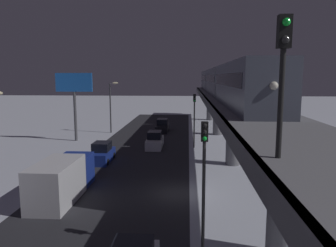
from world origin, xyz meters
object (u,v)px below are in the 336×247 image
Objects in this scene: sedan_blue at (102,154)px; sedan_black at (162,126)px; rail_signal at (283,62)px; traffic_light_mid at (194,113)px; commercial_billboard at (74,89)px; box_truck at (62,179)px; subway_train at (220,81)px; sedan_white_2 at (155,141)px; traffic_light_near at (204,169)px.

sedan_black is (-4.60, -18.30, 0.01)m from sedan_blue.
rail_signal is 0.62× the size of traffic_light_mid.
commercial_billboard is (6.26, -10.30, 6.04)m from sedan_blue.
traffic_light_mid reaches higher than sedan_blue.
rail_signal is 18.09m from box_truck.
sedan_blue is (11.15, -21.59, -8.04)m from rail_signal.
subway_train is 11.56× the size of sedan_black.
sedan_white_2 is (6.55, -28.38, -8.02)m from rail_signal.
rail_signal is (1.77, 35.27, 0.95)m from subway_train.
subway_train is at bearing -118.40° from traffic_light_mid.
sedan_blue is 0.66× the size of traffic_light_near.
subway_train is 20.11m from sedan_blue.
traffic_light_near reaches higher than sedan_blue.
sedan_blue is 9.66m from box_truck.
box_truck is at bearing -106.27° from sedan_white_2.
subway_train is 27.55m from box_truck.
traffic_light_near is 23.33m from traffic_light_mid.
commercial_billboard reaches higher than sedan_black.
commercial_billboard is at bearing -73.09° from box_truck.
commercial_billboard is (10.86, 8.00, 6.03)m from sedan_black.
box_truck is 11.97m from traffic_light_near.
sedan_white_2 is 0.63× the size of box_truck.
sedan_blue is at bearing 121.31° from commercial_billboard.
rail_signal is at bearing -80.68° from sedan_black.
subway_train is 13.87× the size of rail_signal.
traffic_light_mid is (-9.30, -7.00, 3.41)m from sedan_blue.
sedan_white_2 is 23.85m from traffic_light_near.
box_truck is (4.80, 27.94, 0.55)m from sedan_black.
sedan_blue is 0.87× the size of sedan_black.
traffic_light_mid is (3.62, 6.69, -3.68)m from subway_train.
commercial_billboard reaches higher than traffic_light_near.
sedan_white_2 is 0.52× the size of commercial_billboard.
box_truck reaches higher than sedan_white_2.
commercial_billboard is (17.41, -31.89, -1.99)m from rail_signal.
sedan_black is at bearing -67.42° from traffic_light_mid.
sedan_white_2 is 17.14m from box_truck.
commercial_billboard is at bearing 10.01° from subway_train.
sedan_black is 11.50m from sedan_white_2.
rail_signal reaches higher than subway_train.
sedan_white_2 is (0.00, 11.50, 0.00)m from sedan_black.
rail_signal is at bearing 93.70° from traffic_light_mid.
traffic_light_near is at bearing 83.13° from subway_train.
commercial_billboard is (19.18, 3.39, -1.04)m from subway_train.
box_truck is at bearing 106.91° from commercial_billboard.
traffic_light_mid is at bearing -119.72° from box_truck.
subway_train is 35.33m from rail_signal.
sedan_white_2 is at bearing 2.40° from traffic_light_mid.
rail_signal is 41.21m from sedan_black.
rail_signal is at bearing 109.41° from traffic_light_near.
traffic_light_mid is 0.72× the size of commercial_billboard.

